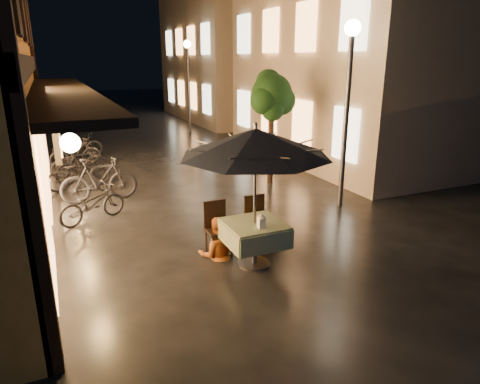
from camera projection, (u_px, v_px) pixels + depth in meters
name	position (u px, v px, depth m)	size (l,w,h in m)	color
ground	(268.00, 263.00, 7.48)	(90.00, 90.00, 0.00)	black
east_building_near	(374.00, 59.00, 15.03)	(7.30, 9.30, 6.80)	#BEAE92
east_building_far	(241.00, 54.00, 24.99)	(7.30, 10.30, 7.30)	#BEAE92
street_tree	(272.00, 97.00, 11.63)	(1.43, 1.20, 3.15)	black
streetlamp_near	(349.00, 82.00, 9.51)	(0.36, 0.36, 4.23)	#59595E
streetlamp_far	(188.00, 70.00, 19.99)	(0.36, 0.36, 4.23)	#59595E
cafe_table	(254.00, 233.00, 7.26)	(0.99, 0.99, 0.78)	#59595E
patio_umbrella	(255.00, 142.00, 6.79)	(2.49, 2.49, 2.46)	#59595E
cafe_chair_left	(217.00, 225.00, 7.76)	(0.42, 0.42, 0.97)	black
cafe_chair_right	(256.00, 218.00, 8.07)	(0.42, 0.42, 0.97)	black
table_lantern	(261.00, 220.00, 6.94)	(0.16, 0.16, 0.25)	white
person_orange	(217.00, 218.00, 7.54)	(0.71, 0.55, 1.46)	#B86021
person_yellow	(264.00, 212.00, 7.85)	(0.93, 0.54, 1.44)	#FFBA07
bicycle_0	(92.00, 204.00, 9.28)	(0.54, 1.54, 0.81)	black
bicycle_1	(99.00, 180.00, 10.54)	(0.52, 1.86, 1.12)	black
bicycle_2	(79.00, 173.00, 11.63)	(0.60, 1.73, 0.91)	black
bicycle_3	(84.00, 165.00, 12.22)	(0.48, 1.69, 1.01)	black
bicycle_4	(77.00, 162.00, 12.98)	(0.56, 1.61, 0.84)	black
bicycle_5	(75.00, 153.00, 13.78)	(0.47, 1.65, 0.99)	black
bicycle_6	(77.00, 146.00, 15.13)	(0.61, 1.75, 0.92)	black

